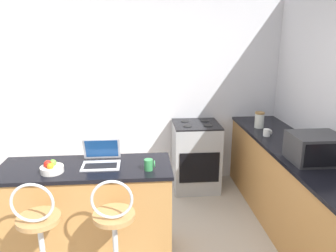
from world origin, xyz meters
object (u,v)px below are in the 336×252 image
Objects in this scene: bar_stool_far at (115,239)px; storage_jar at (259,120)px; laptop at (101,158)px; fruit_bowl at (51,168)px; mug_white at (267,133)px; bar_stool_near at (41,243)px; mug_green at (149,165)px; microwave at (315,148)px; stove_range at (196,156)px.

bar_stool_far is 2.45m from storage_jar.
bar_stool_far is 0.76m from laptop.
mug_white is at bearing 20.54° from fruit_bowl.
bar_stool_near is 10.81× the size of mug_green.
storage_jar is 2.05× the size of mug_green.
microwave is at bearing -3.07° from laptop.
stove_range is 4.64× the size of storage_jar.
bar_stool_far reaches higher than stove_range.
laptop is at bearing 104.13° from bar_stool_far.
stove_range is at bearing 140.39° from mug_white.
stove_range is 1.72m from mug_green.
bar_stool_far is at bearing -75.87° from laptop.
bar_stool_near is 0.58m from bar_stool_far.
bar_stool_near is 3.09× the size of laptop.
bar_stool_near is 1.14× the size of stove_range.
storage_jar is at bearing 29.11° from laptop.
storage_jar is (2.33, 1.63, 0.53)m from bar_stool_near.
mug_white is (-0.15, 0.81, -0.09)m from microwave.
stove_range is (0.98, 1.89, -0.04)m from bar_stool_far.
mug_green is (-1.58, -0.07, -0.08)m from microwave.
mug_green is (0.44, -0.18, -0.01)m from laptop.
bar_stool_far is (0.58, 0.00, 0.00)m from bar_stool_near.
storage_jar is 0.36m from mug_white.
bar_stool_near reaches higher than mug_white.
bar_stool_far is at bearing -165.91° from microwave.
storage_jar is at bearing 34.99° from bar_stool_near.
laptop is at bearing 52.86° from bar_stool_near.
storage_jar is (1.75, 1.63, 0.53)m from bar_stool_far.
fruit_bowl reaches higher than mug_green.
storage_jar is (0.77, -0.25, 0.57)m from stove_range.
bar_stool_far is at bearing -126.33° from mug_green.
bar_stool_far is at bearing -143.40° from mug_white.
storage_jar is 1.91m from mug_green.
laptop is (-0.15, 0.58, 0.48)m from bar_stool_far.
laptop reaches higher than bar_stool_near.
fruit_bowl is at bearing 143.11° from bar_stool_far.
bar_stool_far is 0.68m from mug_green.
bar_stool_far is 2.13m from stove_range.
bar_stool_near reaches higher than mug_green.
bar_stool_far is 5.27× the size of storage_jar.
laptop is at bearing 157.97° from mug_green.
storage_jar reaches higher than bar_stool_near.
mug_green is (-1.46, -1.23, -0.05)m from storage_jar.
storage_jar reaches higher than fruit_bowl.
laptop reaches higher than stove_range.
microwave is at bearing 1.12° from fruit_bowl.
microwave is 0.83m from mug_white.
fruit_bowl is at bearing 178.53° from mug_green.
mug_white is (2.28, 0.85, 0.00)m from fruit_bowl.
storage_jar is (1.89, 1.05, 0.04)m from laptop.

